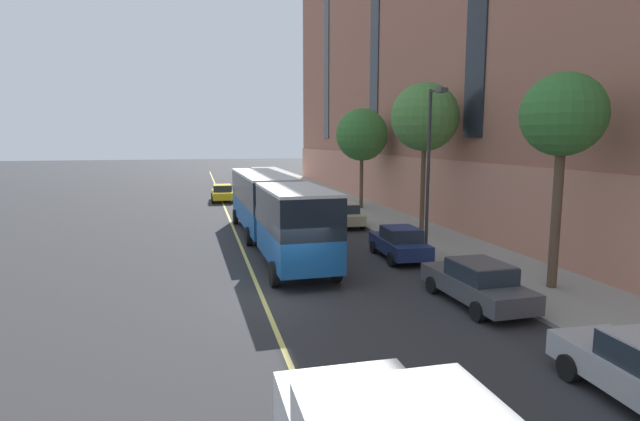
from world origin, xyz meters
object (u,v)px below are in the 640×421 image
at_px(street_tree_far_downtown, 362,135).
at_px(fire_hydrant, 498,279).
at_px(street_tree_far_uptown, 425,118).
at_px(street_tree_mid_block, 563,117).
at_px(street_lamp, 431,156).
at_px(taxi_cab, 222,193).
at_px(parked_car_navy_0, 400,243).
at_px(parked_car_darkgray_2, 477,283).
at_px(city_bus, 272,206).
at_px(parked_car_champagne_1, 344,215).

height_order(street_tree_far_downtown, fire_hydrant, street_tree_far_downtown).
bearing_deg(street_tree_far_uptown, street_tree_mid_block, -90.00).
bearing_deg(fire_hydrant, street_lamp, 89.06).
distance_m(taxi_cab, street_tree_mid_block, 33.27).
bearing_deg(parked_car_navy_0, street_tree_mid_block, -59.74).
relative_size(parked_car_navy_0, street_tree_far_downtown, 0.55).
xyz_separation_m(street_tree_mid_block, street_tree_far_downtown, (0.00, 22.69, -0.46)).
relative_size(taxi_cab, street_tree_mid_block, 0.59).
bearing_deg(fire_hydrant, parked_car_darkgray_2, -143.68).
relative_size(taxi_cab, street_tree_far_downtown, 0.59).
xyz_separation_m(parked_car_darkgray_2, street_tree_far_downtown, (3.63, 23.44, 5.25)).
bearing_deg(parked_car_navy_0, street_tree_far_downtown, 77.74).
xyz_separation_m(city_bus, street_tree_mid_block, (9.06, -10.74, 4.37)).
bearing_deg(street_tree_mid_block, street_lamp, 106.47).
height_order(parked_car_navy_0, street_tree_far_downtown, street_tree_far_downtown).
relative_size(street_tree_far_downtown, fire_hydrant, 11.09).
xyz_separation_m(taxi_cab, street_lamp, (8.79, -24.44, 4.13)).
bearing_deg(street_lamp, parked_car_champagne_1, 100.78).
distance_m(parked_car_navy_0, taxi_cab, 25.82).
distance_m(street_tree_far_uptown, street_lamp, 5.57).
xyz_separation_m(parked_car_champagne_1, street_tree_far_downtown, (3.63, 7.26, 5.25)).
distance_m(city_bus, street_tree_mid_block, 14.71).
bearing_deg(street_lamp, fire_hydrant, -90.94).
xyz_separation_m(street_tree_mid_block, fire_hydrant, (-2.03, 0.43, -6.00)).
relative_size(street_tree_mid_block, street_tree_far_downtown, 0.99).
distance_m(street_tree_mid_block, street_tree_far_downtown, 22.69).
height_order(taxi_cab, street_tree_mid_block, street_tree_mid_block).
distance_m(taxi_cab, street_lamp, 26.30).
distance_m(city_bus, parked_car_champagne_1, 7.31).
height_order(parked_car_champagne_1, parked_car_darkgray_2, same).
relative_size(street_tree_far_uptown, street_tree_far_downtown, 1.10).
xyz_separation_m(parked_car_navy_0, taxi_cab, (-7.12, 24.82, 0.00)).
relative_size(parked_car_darkgray_2, street_tree_far_downtown, 0.61).
bearing_deg(parked_car_champagne_1, parked_car_darkgray_2, -90.01).
height_order(taxi_cab, street_lamp, street_lamp).
relative_size(city_bus, taxi_cab, 3.85).
relative_size(parked_car_navy_0, parked_car_darkgray_2, 0.90).
height_order(street_tree_far_downtown, street_lamp, street_tree_far_downtown).
relative_size(city_bus, fire_hydrant, 25.18).
xyz_separation_m(street_tree_far_downtown, street_lamp, (-1.93, -16.16, -1.12)).
relative_size(parked_car_champagne_1, street_tree_far_uptown, 0.50).
bearing_deg(fire_hydrant, city_bus, 124.28).
bearing_deg(parked_car_champagne_1, street_lamp, -79.22).
bearing_deg(street_lamp, city_bus, 149.45).
bearing_deg(taxi_cab, parked_car_champagne_1, -65.47).
bearing_deg(parked_car_navy_0, fire_hydrant, -74.76).
height_order(parked_car_navy_0, taxi_cab, same).
xyz_separation_m(city_bus, parked_car_darkgray_2, (5.43, -11.48, -1.34)).
height_order(taxi_cab, street_tree_far_downtown, street_tree_far_downtown).
height_order(parked_car_champagne_1, street_tree_far_uptown, street_tree_far_uptown).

